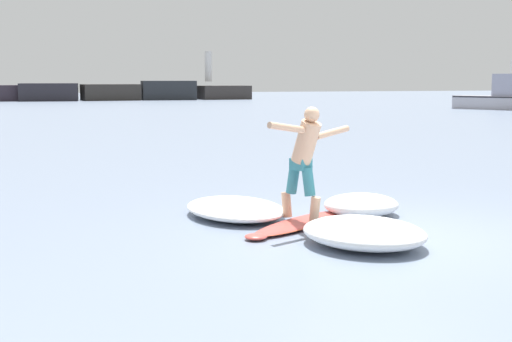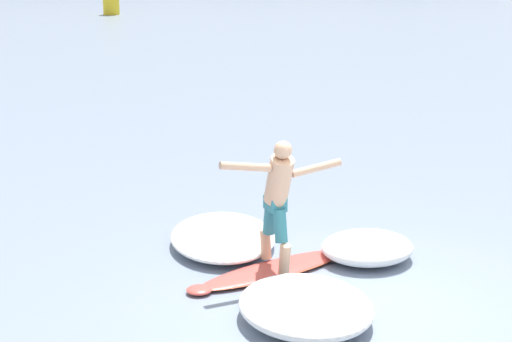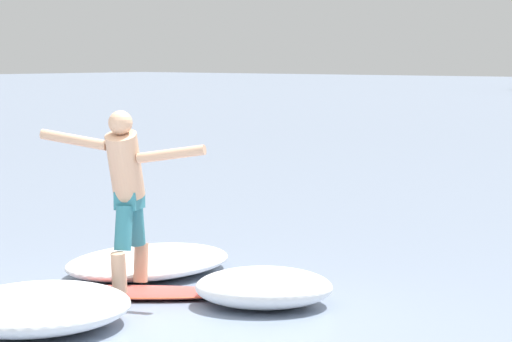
# 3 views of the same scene
# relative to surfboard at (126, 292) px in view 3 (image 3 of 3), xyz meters

# --- Properties ---
(ground_plane) EXTENTS (200.00, 200.00, 0.00)m
(ground_plane) POSITION_rel_surfboard_xyz_m (0.89, -0.91, -0.04)
(ground_plane) COLOR gray
(surfboard) EXTENTS (2.06, 1.73, 0.22)m
(surfboard) POSITION_rel_surfboard_xyz_m (0.00, 0.00, 0.00)
(surfboard) COLOR #D55047
(surfboard) RESTS_ON ground
(surfer) EXTENTS (1.41, 0.87, 1.59)m
(surfer) POSITION_rel_surfboard_xyz_m (0.07, -0.05, 0.97)
(surfer) COLOR #D7A683
(surfer) RESTS_ON surfboard
(wave_foam_at_tail) EXTENTS (1.59, 1.57, 0.32)m
(wave_foam_at_tail) POSITION_rel_surfboard_xyz_m (1.18, 0.49, 0.12)
(wave_foam_at_tail) COLOR white
(wave_foam_at_tail) RESTS_ON ground
(wave_foam_at_nose) EXTENTS (1.82, 1.99, 0.33)m
(wave_foam_at_nose) POSITION_rel_surfboard_xyz_m (0.37, -1.31, 0.12)
(wave_foam_at_nose) COLOR white
(wave_foam_at_nose) RESTS_ON ground
(wave_foam_beside) EXTENTS (1.62, 2.11, 0.25)m
(wave_foam_beside) POSITION_rel_surfboard_xyz_m (-0.66, 0.95, 0.08)
(wave_foam_beside) COLOR white
(wave_foam_beside) RESTS_ON ground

